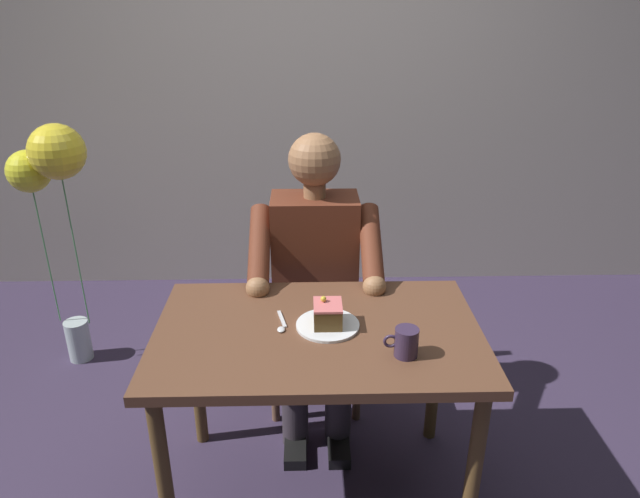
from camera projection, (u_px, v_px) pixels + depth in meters
name	position (u px, v px, depth m)	size (l,w,h in m)	color
ground_plane	(318.00, 489.00, 2.20)	(14.00, 14.00, 0.00)	#372C46
cafe_rear_panel	(311.00, 43.00, 3.31)	(6.40, 0.12, 3.00)	#BDB3A7
dining_table	(318.00, 352.00, 1.95)	(1.10, 0.69, 0.72)	brown
chair	(315.00, 292.00, 2.60)	(0.42, 0.42, 0.91)	brown
seated_person	(315.00, 279.00, 2.38)	(0.53, 0.58, 1.26)	#5F2B1B
dessert_plate	(328.00, 325.00, 1.93)	(0.22, 0.22, 0.01)	silver
cake_slice	(328.00, 314.00, 1.91)	(0.10, 0.11, 0.10)	#533A1A
coffee_cup	(406.00, 342.00, 1.75)	(0.11, 0.07, 0.09)	#342640
dessert_spoon	(281.00, 325.00, 1.93)	(0.04, 0.14, 0.01)	silver
balloon_display	(52.00, 183.00, 2.62)	(0.38, 0.25, 1.24)	#B2C1C6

